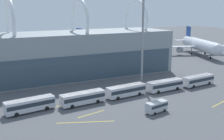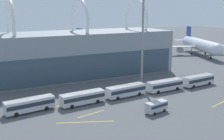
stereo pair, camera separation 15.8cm
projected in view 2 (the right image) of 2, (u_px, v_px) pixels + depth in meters
name	position (u px, v px, depth m)	size (l,w,h in m)	color
ground_plane	(154.00, 99.00, 72.49)	(440.00, 440.00, 0.00)	#515459
airliner_at_gate_far	(94.00, 51.00, 117.55)	(38.94, 36.20, 13.95)	white
airliner_parked_remote	(200.00, 45.00, 138.64)	(34.20, 38.11, 13.19)	silver
shuttle_bus_0	(30.00, 104.00, 63.21)	(11.37, 4.26, 3.05)	silver
shuttle_bus_1	(83.00, 97.00, 68.00)	(11.30, 3.82, 3.05)	silver
shuttle_bus_2	(126.00, 90.00, 73.97)	(11.29, 3.77, 3.05)	silver
shuttle_bus_3	(165.00, 85.00, 79.10)	(11.23, 3.43, 3.05)	silver
shuttle_bus_4	(198.00, 80.00, 84.56)	(11.31, 3.85, 3.05)	silver
service_van_foreground	(156.00, 106.00, 62.93)	(5.67, 2.97, 2.48)	#B2B7BC
floodlight_mast	(143.00, 29.00, 83.38)	(2.01, 2.01, 29.92)	gray
lane_stripe_0	(85.00, 122.00, 57.85)	(11.89, 0.25, 0.01)	yellow
lane_stripe_2	(91.00, 114.00, 62.30)	(7.17, 0.25, 0.01)	yellow
lane_stripe_3	(66.00, 104.00, 68.58)	(11.19, 0.25, 0.01)	yellow
lane_stripe_5	(221.00, 103.00, 69.70)	(9.71, 0.25, 0.01)	yellow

